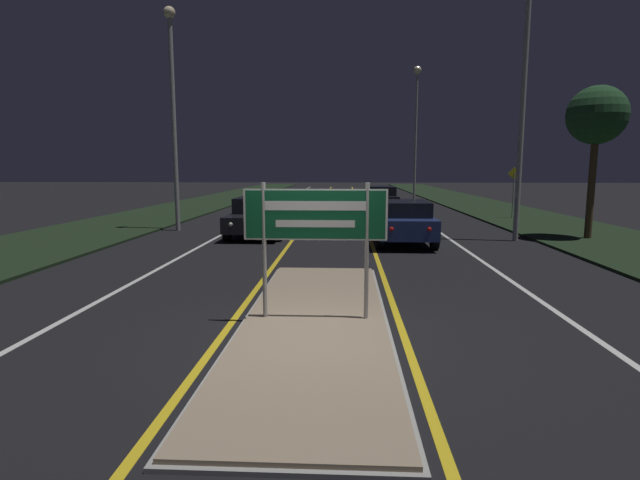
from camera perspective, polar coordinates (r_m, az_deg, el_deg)
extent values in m
plane|color=black|center=(7.66, -0.81, -10.89)|extent=(160.00, 160.00, 0.00)
cube|color=#999993|center=(8.24, -0.53, -9.33)|extent=(2.36, 8.22, 0.05)
cube|color=gray|center=(8.23, -0.53, -9.17)|extent=(2.24, 8.10, 0.10)
cube|color=black|center=(29.10, -17.19, 3.00)|extent=(5.00, 100.00, 0.08)
cube|color=black|center=(28.79, 21.18, 2.76)|extent=(5.00, 100.00, 0.08)
cube|color=gold|center=(32.38, -0.38, 3.80)|extent=(0.12, 70.00, 0.01)
cube|color=gold|center=(32.34, 4.48, 3.77)|extent=(0.12, 70.00, 0.01)
cube|color=silver|center=(32.66, -5.36, 3.80)|extent=(0.12, 70.00, 0.01)
cube|color=silver|center=(32.54, 9.48, 3.71)|extent=(0.12, 70.00, 0.01)
cube|color=silver|center=(33.22, -10.50, 3.78)|extent=(0.10, 70.00, 0.01)
cube|color=silver|center=(33.02, 14.67, 3.62)|extent=(0.10, 70.00, 0.01)
cylinder|color=#9E9E99|center=(8.05, -6.38, -1.24)|extent=(0.07, 0.07, 2.19)
cylinder|color=#9E9E99|center=(7.95, 5.37, -1.34)|extent=(0.07, 0.07, 2.19)
cube|color=#0F512D|center=(7.88, -0.55, 2.92)|extent=(2.28, 0.04, 0.81)
cube|color=white|center=(7.86, -0.56, 2.91)|extent=(2.28, 0.00, 0.81)
cube|color=#0F512D|center=(7.86, -0.56, 2.91)|extent=(2.21, 0.01, 0.76)
cube|color=white|center=(7.85, -0.56, 3.94)|extent=(1.60, 0.01, 0.15)
cube|color=white|center=(7.87, -0.56, 1.88)|extent=(1.25, 0.01, 0.11)
cylinder|color=#9E9E99|center=(20.90, -16.35, 12.33)|extent=(0.18, 0.18, 8.24)
sphere|color=beige|center=(21.64, -16.85, 23.63)|extent=(0.46, 0.46, 0.46)
cylinder|color=#9E9E99|center=(18.63, 22.27, 16.17)|extent=(0.18, 0.18, 10.54)
cylinder|color=#9E9E99|center=(41.74, 10.88, 11.52)|extent=(0.18, 0.18, 10.01)
sphere|color=beige|center=(42.37, 11.08, 18.54)|extent=(0.61, 0.61, 0.61)
cube|color=navy|center=(16.94, 9.40, 1.82)|extent=(1.78, 4.17, 0.62)
cube|color=black|center=(16.64, 9.54, 3.60)|extent=(1.57, 2.17, 0.47)
sphere|color=red|center=(14.84, 8.17, 1.25)|extent=(0.14, 0.14, 0.14)
sphere|color=red|center=(14.98, 12.39, 1.21)|extent=(0.14, 0.14, 0.14)
cylinder|color=black|center=(18.18, 6.25, 1.33)|extent=(0.22, 0.68, 0.68)
cylinder|color=black|center=(18.36, 11.56, 1.28)|extent=(0.22, 0.68, 0.68)
cylinder|color=black|center=(15.63, 6.80, 0.19)|extent=(0.22, 0.68, 0.68)
cylinder|color=black|center=(15.84, 12.95, 0.14)|extent=(0.22, 0.68, 0.68)
cube|color=black|center=(28.63, 6.89, 4.51)|extent=(1.77, 4.33, 0.64)
cube|color=black|center=(28.34, 6.95, 5.62)|extent=(1.56, 2.25, 0.48)
sphere|color=red|center=(26.45, 6.03, 4.40)|extent=(0.14, 0.14, 0.14)
sphere|color=red|center=(26.53, 8.40, 4.37)|extent=(0.14, 0.14, 0.14)
cylinder|color=black|center=(29.94, 5.09, 4.09)|extent=(0.22, 0.72, 0.72)
cylinder|color=black|center=(30.05, 8.31, 4.05)|extent=(0.22, 0.72, 0.72)
cylinder|color=black|center=(27.27, 5.30, 3.68)|extent=(0.22, 0.72, 0.72)
cylinder|color=black|center=(27.39, 8.84, 3.64)|extent=(0.22, 0.72, 0.72)
cube|color=black|center=(18.68, -6.97, 2.28)|extent=(1.88, 4.22, 0.57)
cube|color=black|center=(18.88, -6.86, 4.04)|extent=(1.66, 2.20, 0.55)
sphere|color=white|center=(16.75, -10.16, 1.78)|extent=(0.14, 0.14, 0.14)
sphere|color=white|center=(16.53, -6.21, 1.77)|extent=(0.14, 0.14, 0.14)
cylinder|color=black|center=(17.62, -10.57, 0.92)|extent=(0.22, 0.62, 0.62)
cylinder|color=black|center=(17.30, -4.74, 0.90)|extent=(0.22, 0.62, 0.62)
cylinder|color=black|center=(20.16, -8.85, 1.87)|extent=(0.22, 0.62, 0.62)
cylinder|color=black|center=(19.87, -3.74, 1.86)|extent=(0.22, 0.62, 0.62)
cylinder|color=#9E9E99|center=(26.29, 21.21, 4.81)|extent=(0.06, 0.06, 2.22)
cube|color=yellow|center=(26.26, 21.33, 7.10)|extent=(0.60, 0.02, 0.60)
cylinder|color=#4C3823|center=(19.68, 28.62, 5.64)|extent=(0.24, 0.24, 3.76)
sphere|color=#1E4223|center=(19.75, 29.09, 12.38)|extent=(1.97, 1.97, 1.97)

